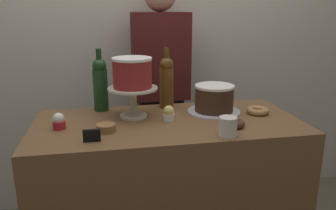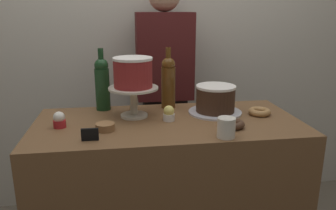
% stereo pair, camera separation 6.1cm
% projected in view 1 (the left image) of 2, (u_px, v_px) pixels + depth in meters
% --- Properties ---
extents(back_wall, '(6.00, 0.05, 2.60)m').
position_uv_depth(back_wall, '(145.00, 27.00, 2.32)').
color(back_wall, beige).
rests_on(back_wall, ground_plane).
extents(display_counter, '(1.27, 0.60, 0.90)m').
position_uv_depth(display_counter, '(168.00, 204.00, 1.73)').
color(display_counter, brown).
rests_on(display_counter, ground_plane).
extents(cake_stand_pedestal, '(0.24, 0.24, 0.15)m').
position_uv_depth(cake_stand_pedestal, '(133.00, 97.00, 1.64)').
color(cake_stand_pedestal, beige).
rests_on(cake_stand_pedestal, display_counter).
extents(white_layer_cake, '(0.19, 0.19, 0.14)m').
position_uv_depth(white_layer_cake, '(132.00, 73.00, 1.61)').
color(white_layer_cake, maroon).
rests_on(white_layer_cake, cake_stand_pedestal).
extents(silver_serving_platter, '(0.27, 0.27, 0.01)m').
position_uv_depth(silver_serving_platter, '(214.00, 112.00, 1.74)').
color(silver_serving_platter, silver).
rests_on(silver_serving_platter, display_counter).
extents(chocolate_round_cake, '(0.20, 0.20, 0.13)m').
position_uv_depth(chocolate_round_cake, '(214.00, 98.00, 1.72)').
color(chocolate_round_cake, '#3D2619').
rests_on(chocolate_round_cake, silver_serving_platter).
extents(wine_bottle_green, '(0.08, 0.08, 0.33)m').
position_uv_depth(wine_bottle_green, '(100.00, 84.00, 1.74)').
color(wine_bottle_green, '#193D1E').
rests_on(wine_bottle_green, display_counter).
extents(wine_bottle_amber, '(0.08, 0.08, 0.33)m').
position_uv_depth(wine_bottle_amber, '(167.00, 81.00, 1.79)').
color(wine_bottle_amber, '#5B3814').
rests_on(wine_bottle_amber, display_counter).
extents(cupcake_lemon, '(0.06, 0.06, 0.07)m').
position_uv_depth(cupcake_lemon, '(169.00, 114.00, 1.61)').
color(cupcake_lemon, white).
rests_on(cupcake_lemon, display_counter).
extents(cupcake_vanilla, '(0.06, 0.06, 0.07)m').
position_uv_depth(cupcake_vanilla, '(59.00, 121.00, 1.49)').
color(cupcake_vanilla, red).
rests_on(cupcake_vanilla, display_counter).
extents(donut_chocolate, '(0.11, 0.11, 0.03)m').
position_uv_depth(donut_chocolate, '(232.00, 123.00, 1.53)').
color(donut_chocolate, '#472D1E').
rests_on(donut_chocolate, display_counter).
extents(donut_maple, '(0.11, 0.11, 0.03)m').
position_uv_depth(donut_maple, '(258.00, 111.00, 1.72)').
color(donut_maple, '#B27F47').
rests_on(donut_maple, display_counter).
extents(cookie_stack, '(0.08, 0.08, 0.03)m').
position_uv_depth(cookie_stack, '(106.00, 128.00, 1.47)').
color(cookie_stack, olive).
rests_on(cookie_stack, display_counter).
extents(price_sign_chalkboard, '(0.07, 0.01, 0.05)m').
position_uv_depth(price_sign_chalkboard, '(92.00, 136.00, 1.35)').
color(price_sign_chalkboard, black).
rests_on(price_sign_chalkboard, display_counter).
extents(coffee_cup_ceramic, '(0.08, 0.08, 0.08)m').
position_uv_depth(coffee_cup_ceramic, '(228.00, 127.00, 1.40)').
color(coffee_cup_ceramic, silver).
rests_on(coffee_cup_ceramic, display_counter).
extents(barista_figure, '(0.36, 0.22, 1.60)m').
position_uv_depth(barista_figure, '(161.00, 99.00, 2.24)').
color(barista_figure, black).
rests_on(barista_figure, ground_plane).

